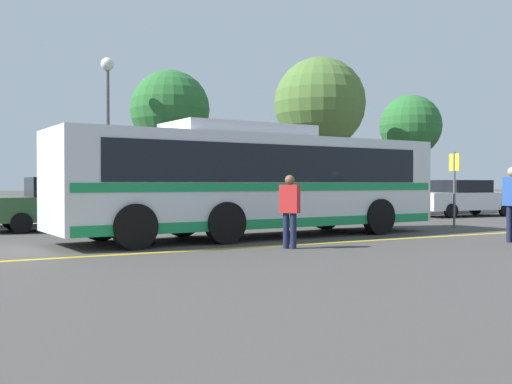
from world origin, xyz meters
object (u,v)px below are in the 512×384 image
object	(u,v)px
tree_2	(411,126)
parked_car_4	(463,198)
transit_bus	(256,180)
bus_stop_sign	(454,180)
tree_0	(320,104)
parked_car_1	(66,204)
street_lamp	(108,105)
parked_car_3	(354,203)
parked_car_2	(219,206)
tree_1	(170,110)
pedestrian_1	(290,207)

from	to	relation	value
tree_2	parked_car_4	bearing A→B (deg)	-105.40
transit_bus	parked_car_4	bearing A→B (deg)	105.80
bus_stop_sign	tree_2	bearing A→B (deg)	140.01
parked_car_4	tree_0	size ratio (longest dim) A/B	0.68
transit_bus	tree_0	size ratio (longest dim) A/B	1.53
parked_car_4	tree_0	xyz separation A→B (m)	(-4.44, 4.51, 4.36)
parked_car_4	transit_bus	bearing A→B (deg)	-65.45
parked_car_1	street_lamp	world-z (taller)	street_lamp
transit_bus	tree_2	world-z (taller)	tree_2
parked_car_1	tree_0	size ratio (longest dim) A/B	0.66
tree_2	parked_car_3	bearing A→B (deg)	-146.69
parked_car_4	tree_2	size ratio (longest dim) A/B	0.83
parked_car_2	tree_1	world-z (taller)	tree_1
transit_bus	parked_car_2	size ratio (longest dim) A/B	2.56
parked_car_3	pedestrian_1	xyz separation A→B (m)	(-7.41, -7.43, 0.25)
pedestrian_1	tree_2	world-z (taller)	tree_2
tree_0	parked_car_4	bearing A→B (deg)	-45.47
parked_car_4	tree_1	distance (m)	13.10
transit_bus	tree_0	bearing A→B (deg)	133.70
bus_stop_sign	tree_0	distance (m)	9.97
parked_car_3	tree_1	world-z (taller)	tree_1
parked_car_2	parked_car_4	bearing A→B (deg)	90.46
tree_0	tree_2	size ratio (longest dim) A/B	1.22
bus_stop_sign	tree_1	size ratio (longest dim) A/B	0.41
pedestrian_1	bus_stop_sign	world-z (taller)	bus_stop_sign
transit_bus	tree_2	bearing A→B (deg)	119.52
bus_stop_sign	tree_0	bearing A→B (deg)	169.19
parked_car_4	street_lamp	world-z (taller)	street_lamp
transit_bus	tree_2	size ratio (longest dim) A/B	1.87
pedestrian_1	tree_1	xyz separation A→B (m)	(1.34, 11.34, 3.41)
parked_car_1	parked_car_3	bearing A→B (deg)	85.43
tree_1	tree_2	world-z (taller)	tree_2
tree_2	parked_car_1	bearing A→B (deg)	-166.43
street_lamp	tree_1	world-z (taller)	street_lamp
tree_0	street_lamp	bearing A→B (deg)	-171.75
parked_car_4	tree_2	distance (m)	6.06
pedestrian_1	bus_stop_sign	xyz separation A→B (m)	(7.84, 2.73, 0.63)
parked_car_2	transit_bus	bearing A→B (deg)	-11.51
transit_bus	pedestrian_1	xyz separation A→B (m)	(-0.65, -2.83, -0.61)
parked_car_1	parked_car_4	bearing A→B (deg)	86.32
parked_car_4	pedestrian_1	xyz separation A→B (m)	(-13.34, -7.46, 0.13)
transit_bus	parked_car_3	bearing A→B (deg)	120.00
pedestrian_1	bus_stop_sign	distance (m)	8.32
transit_bus	bus_stop_sign	bearing A→B (deg)	84.96
tree_0	tree_1	distance (m)	7.63
tree_1	parked_car_4	bearing A→B (deg)	-17.93
parked_car_1	tree_1	bearing A→B (deg)	124.46
transit_bus	parked_car_1	xyz separation A→B (m)	(-3.99, 5.01, -0.73)
parked_car_3	street_lamp	distance (m)	9.97
parked_car_3	parked_car_4	world-z (taller)	parked_car_4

